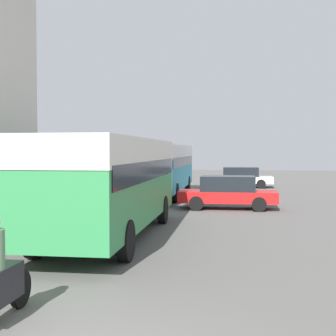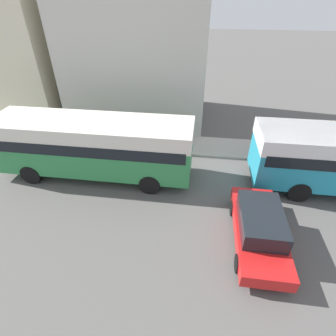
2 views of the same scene
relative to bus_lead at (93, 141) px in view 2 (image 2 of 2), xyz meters
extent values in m
cube|color=beige|center=(-7.98, -8.53, 4.45)|extent=(6.80, 7.39, 12.81)
cube|color=beige|center=(-7.91, 0.65, 2.63)|extent=(6.65, 9.04, 9.17)
cube|color=#2D8447|center=(0.00, 0.00, -0.20)|extent=(2.48, 9.57, 2.50)
cube|color=silver|center=(0.00, 0.00, 0.67)|extent=(2.50, 9.62, 0.75)
cube|color=black|center=(0.00, 0.00, 0.11)|extent=(2.53, 9.19, 0.55)
cylinder|color=black|center=(-1.14, 2.97, -1.45)|extent=(0.28, 1.00, 1.00)
cylinder|color=black|center=(1.14, 2.97, -1.45)|extent=(0.28, 1.00, 1.00)
cylinder|color=black|center=(-1.14, -2.97, -1.45)|extent=(0.28, 1.00, 1.00)
cylinder|color=black|center=(1.14, -2.97, -1.45)|extent=(0.28, 1.00, 1.00)
cylinder|color=black|center=(-1.55, 9.72, -1.45)|extent=(0.28, 1.00, 1.00)
cylinder|color=black|center=(0.77, 9.72, -1.45)|extent=(0.28, 1.00, 1.00)
cube|color=red|center=(3.43, 7.54, -1.38)|extent=(4.40, 1.72, 0.50)
cube|color=black|center=(3.43, 7.54, -0.79)|extent=(2.42, 1.51, 0.67)
cylinder|color=black|center=(4.80, 8.33, -1.63)|extent=(0.64, 0.22, 0.64)
cylinder|color=black|center=(4.80, 6.75, -1.63)|extent=(0.64, 0.22, 0.64)
cylinder|color=black|center=(2.07, 8.33, -1.63)|extent=(0.64, 0.22, 0.64)
cylinder|color=black|center=(2.07, 6.75, -1.63)|extent=(0.64, 0.22, 0.64)
camera|label=1|loc=(3.67, -13.77, 0.69)|focal=50.00mm
camera|label=2|loc=(10.52, 5.08, 6.14)|focal=28.00mm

